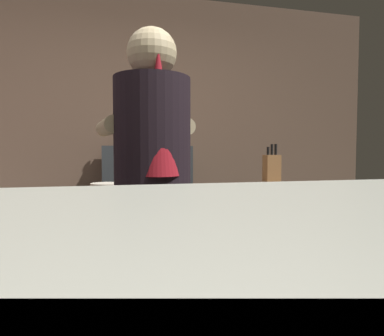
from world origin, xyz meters
name	(u,v)px	position (x,y,z in m)	size (l,w,h in m)	color
wall_back	(135,129)	(0.00, 2.20, 1.35)	(5.20, 0.10, 2.70)	brown
prep_counter	(207,261)	(0.35, 0.70, 0.45)	(2.10, 0.60, 0.90)	brown
back_shelf	(147,207)	(0.09, 1.92, 0.59)	(0.82, 0.36, 1.18)	#33383A
bartender	(153,187)	(-0.03, 0.24, 0.97)	(0.47, 0.54, 1.67)	#333037
knife_block	(272,169)	(0.83, 0.81, 1.01)	(0.10, 0.08, 0.27)	olive
mixing_bowl	(105,187)	(-0.25, 0.69, 0.92)	(0.16, 0.16, 0.04)	beige
chefs_knife	(193,189)	(0.25, 0.65, 0.91)	(0.24, 0.03, 0.01)	silver
bottle_hot_sauce	(119,135)	(-0.16, 1.97, 1.28)	(0.08, 0.08, 0.27)	black
bottle_olive_oil	(165,137)	(0.26, 1.85, 1.26)	(0.05, 0.05, 0.22)	black
bottle_soy	(144,139)	(0.07, 1.95, 1.25)	(0.06, 0.06, 0.19)	#CCD183
bottle_vinegar	(142,137)	(0.04, 1.84, 1.25)	(0.05, 0.05, 0.20)	#C9D582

